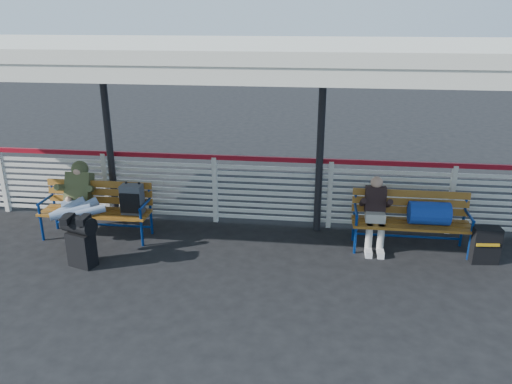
# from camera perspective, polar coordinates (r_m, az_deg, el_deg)

# --- Properties ---
(ground) EXTENTS (60.00, 60.00, 0.00)m
(ground) POSITION_cam_1_polar(r_m,az_deg,el_deg) (7.35, -7.59, -9.14)
(ground) COLOR black
(ground) RESTS_ON ground
(fence) EXTENTS (12.08, 0.08, 1.24)m
(fence) POSITION_cam_1_polar(r_m,az_deg,el_deg) (8.78, -4.71, 0.61)
(fence) COLOR silver
(fence) RESTS_ON ground
(canopy) EXTENTS (12.60, 3.60, 3.16)m
(canopy) POSITION_cam_1_polar(r_m,az_deg,el_deg) (7.30, -6.95, 15.77)
(canopy) COLOR silver
(canopy) RESTS_ON ground
(luggage_stack) EXTENTS (0.54, 0.41, 0.80)m
(luggage_stack) POSITION_cam_1_polar(r_m,az_deg,el_deg) (7.73, -19.43, -5.07)
(luggage_stack) COLOR black
(luggage_stack) RESTS_ON ground
(bench_left) EXTENTS (1.80, 0.56, 0.95)m
(bench_left) POSITION_cam_1_polar(r_m,az_deg,el_deg) (8.51, -16.45, -1.20)
(bench_left) COLOR #A76720
(bench_left) RESTS_ON ground
(bench_right) EXTENTS (1.80, 0.56, 0.92)m
(bench_right) POSITION_cam_1_polar(r_m,az_deg,el_deg) (8.12, 18.26, -2.44)
(bench_right) COLOR #A76720
(bench_right) RESTS_ON ground
(traveler_man) EXTENTS (0.93, 1.63, 0.77)m
(traveler_man) POSITION_cam_1_polar(r_m,az_deg,el_deg) (8.35, -19.74, -1.33)
(traveler_man) COLOR #8093AD
(traveler_man) RESTS_ON ground
(companion_person) EXTENTS (0.32, 0.66, 1.15)m
(companion_person) POSITION_cam_1_polar(r_m,az_deg,el_deg) (8.01, 13.47, -2.31)
(companion_person) COLOR beige
(companion_person) RESTS_ON ground
(suitcase_side) EXTENTS (0.42, 0.28, 0.56)m
(suitcase_side) POSITION_cam_1_polar(r_m,az_deg,el_deg) (8.21, 24.70, -5.52)
(suitcase_side) COLOR black
(suitcase_side) RESTS_ON ground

